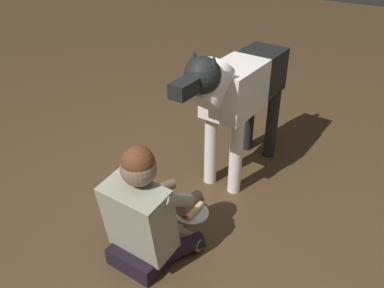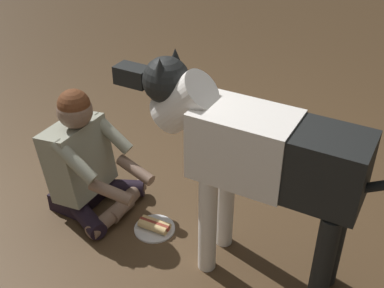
# 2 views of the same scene
# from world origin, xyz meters

# --- Properties ---
(ground_plane) EXTENTS (15.07, 15.07, 0.00)m
(ground_plane) POSITION_xyz_m (0.00, 0.00, 0.00)
(ground_plane) COLOR #4D3722
(person_sitting_on_floor) EXTENTS (0.66, 0.58, 0.83)m
(person_sitting_on_floor) POSITION_xyz_m (0.35, 0.11, 0.34)
(person_sitting_on_floor) COLOR black
(person_sitting_on_floor) RESTS_ON ground
(large_dog) EXTENTS (1.47, 0.39, 1.18)m
(large_dog) POSITION_xyz_m (-0.74, 0.22, 0.75)
(large_dog) COLOR white
(large_dog) RESTS_ON ground
(hot_dog_on_plate) EXTENTS (0.25, 0.25, 0.06)m
(hot_dog_on_plate) POSITION_xyz_m (-0.14, 0.16, 0.02)
(hot_dog_on_plate) COLOR silver
(hot_dog_on_plate) RESTS_ON ground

